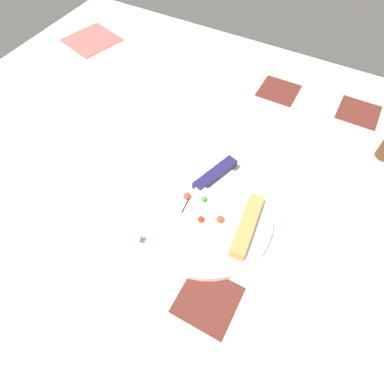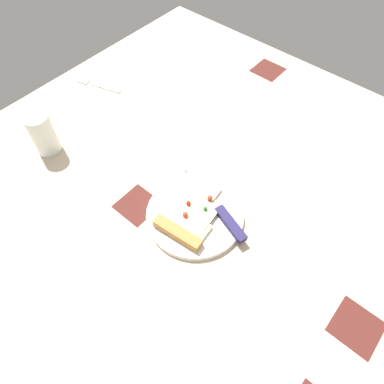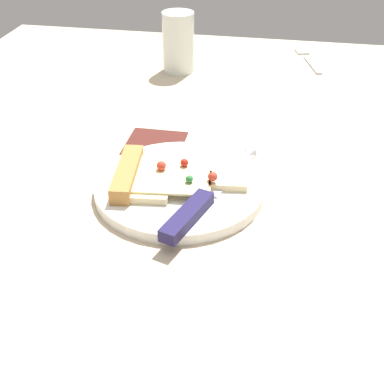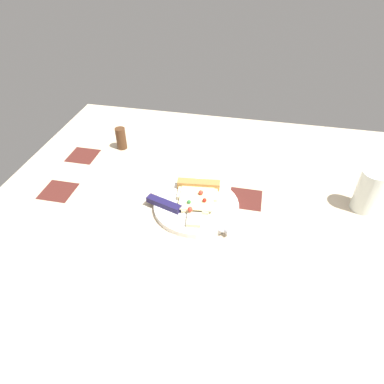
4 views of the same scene
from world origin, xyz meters
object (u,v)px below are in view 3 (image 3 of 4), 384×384
Objects in this scene: knife at (205,198)px; drinking_glass at (178,42)px; pizza_slice at (160,177)px; plate at (179,187)px; fork at (308,58)px.

drinking_glass is at bearing 123.87° from knife.
pizza_slice is at bearing 169.63° from knife.
pizza_slice is 1.53× the size of drinking_glass.
plate is 57.62cm from fork.
knife reaches higher than fork.
pizza_slice reaches higher than fork.
knife is (-6.68, 3.65, -0.20)cm from pizza_slice.
knife is 49.75cm from drinking_glass.
plate is 0.98× the size of knife.
plate is at bearing 101.81° from drinking_glass.
fork is at bearing -156.75° from drinking_glass.
drinking_glass is 28.95cm from fork.
knife is at bearing -118.45° from fork.
fork is (-19.48, -55.35, -1.90)cm from pizza_slice.
knife is (-4.13, 3.93, 1.36)cm from plate.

